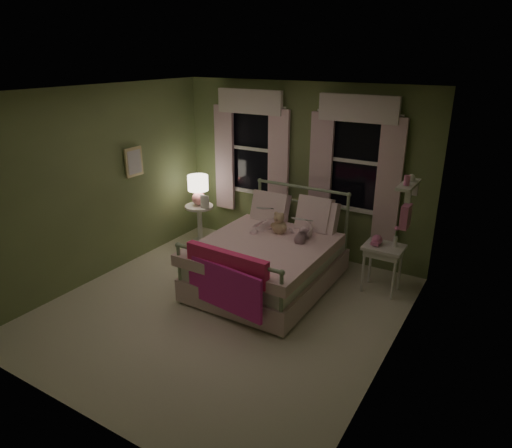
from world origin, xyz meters
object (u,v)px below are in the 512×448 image
Objects in this scene: child_left at (267,205)px; nightstand_right at (383,253)px; table_lamp at (198,187)px; nightstand_left at (200,219)px; bed at (269,260)px; teddy_bear at (279,225)px; child_right at (304,213)px.

child_left reaches higher than nightstand_right.
child_left reaches higher than table_lamp.
table_lamp is at bearing 135.00° from nightstand_left.
child_left is at bearing 123.42° from bed.
nightstand_left is (-1.70, 0.42, -0.37)m from teddy_bear.
nightstand_right is at bearing -1.38° from table_lamp.
child_right reaches higher than bed.
nightstand_right is at bearing 175.17° from child_right.
teddy_bear is at bearing 14.46° from child_right.
bed is at bearing 42.57° from child_right.
nightstand_right is (1.63, 0.19, -0.44)m from child_left.
nightstand_right is (3.05, -0.07, -0.40)m from table_lamp.
teddy_bear is 0.50× the size of nightstand_right.
child_left is 2.58× the size of teddy_bear.
child_right is at bearing -7.62° from nightstand_left.
bed is 2.56× the size of child_right.
nightstand_right is (1.35, 0.35, -0.24)m from teddy_bear.
child_right reaches higher than teddy_bear.
child_left is at bearing -173.27° from nightstand_right.
child_left is 1.56m from nightstand_left.
teddy_bear is 0.50× the size of nightstand_left.
bed reaches higher than nightstand_left.
child_left is at bearing -10.55° from table_lamp.
child_left is 0.38m from teddy_bear.
child_right is (0.56, 0.00, -0.02)m from child_left.
bed reaches higher than nightstand_right.
child_left is 1.70× the size of table_lamp.
child_left reaches higher than child_right.
table_lamp is at bearing 157.79° from bed.
teddy_bear is at bearing 154.21° from child_left.
child_left is at bearing -10.55° from nightstand_left.
bed is 2.45× the size of child_left.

